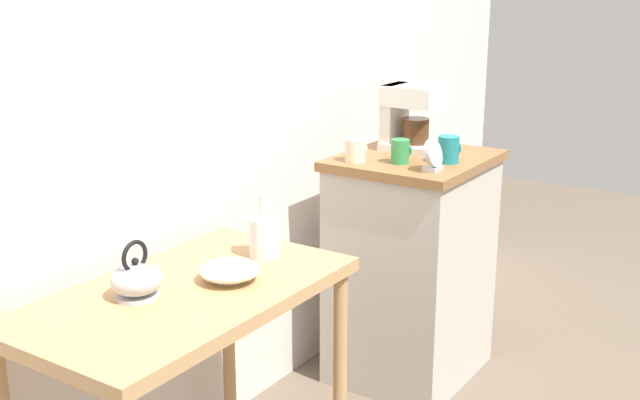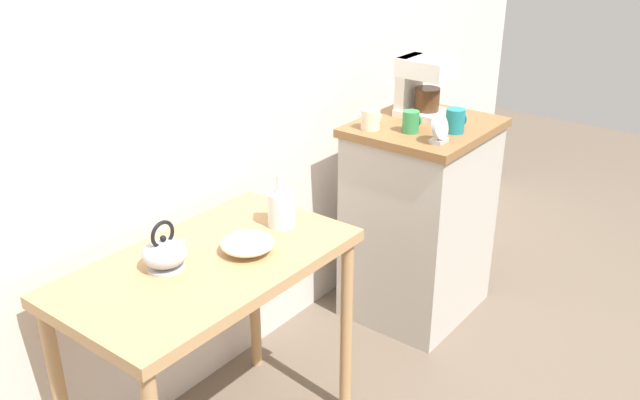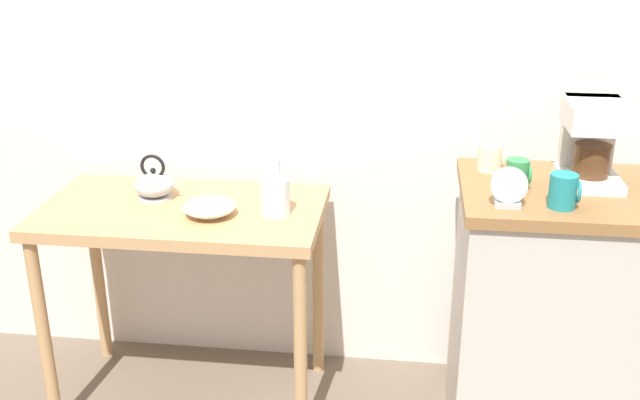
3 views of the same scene
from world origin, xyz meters
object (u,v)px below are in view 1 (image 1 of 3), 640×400
at_px(teakettle, 137,279).
at_px(coffee_maker, 408,115).
at_px(mug_tall_green, 400,151).
at_px(glass_carafe_vase, 265,235).
at_px(mug_small_cream, 356,150).
at_px(mug_dark_teal, 449,149).
at_px(bowl_stoneware, 230,270).
at_px(table_clock, 433,157).

relative_size(teakettle, coffee_maker, 0.65).
bearing_deg(mug_tall_green, teakettle, 173.27).
relative_size(glass_carafe_vase, mug_small_cream, 2.21).
height_order(teakettle, mug_tall_green, mug_tall_green).
bearing_deg(mug_tall_green, mug_dark_teal, -52.82).
xyz_separation_m(bowl_stoneware, table_clock, (0.93, -0.17, 0.17)).
xyz_separation_m(teakettle, coffee_maker, (1.43, -0.06, 0.24)).
bearing_deg(mug_dark_teal, coffee_maker, 63.87).
distance_m(mug_small_cream, table_clock, 0.31).
xyz_separation_m(teakettle, mug_tall_green, (1.20, -0.14, 0.14)).
bearing_deg(mug_small_cream, teakettle, -179.44).
height_order(teakettle, coffee_maker, coffee_maker).
distance_m(bowl_stoneware, mug_tall_green, 0.99).
height_order(glass_carafe_vase, mug_dark_teal, mug_dark_teal).
xyz_separation_m(bowl_stoneware, coffee_maker, (1.20, 0.07, 0.26)).
bearing_deg(mug_small_cream, mug_tall_green, -65.91).
xyz_separation_m(bowl_stoneware, mug_tall_green, (0.98, -0.01, 0.16)).
bearing_deg(bowl_stoneware, table_clock, -10.45).
xyz_separation_m(glass_carafe_vase, mug_small_cream, (0.69, 0.10, 0.13)).
bearing_deg(mug_tall_green, coffee_maker, 21.10).
distance_m(teakettle, mug_dark_teal, 1.35).
height_order(bowl_stoneware, table_clock, table_clock).
bearing_deg(bowl_stoneware, teakettle, 150.72).
xyz_separation_m(mug_tall_green, mug_dark_teal, (0.11, -0.15, 0.00)).
relative_size(mug_small_cream, table_clock, 0.73).
distance_m(coffee_maker, mug_dark_teal, 0.27).
bearing_deg(glass_carafe_vase, bowl_stoneware, -169.34).
distance_m(mug_dark_teal, mug_small_cream, 0.35).
bearing_deg(glass_carafe_vase, table_clock, -16.50).
distance_m(mug_tall_green, mug_dark_teal, 0.18).
distance_m(mug_dark_teal, table_clock, 0.16).
relative_size(teakettle, mug_small_cream, 1.97).
bearing_deg(coffee_maker, teakettle, 177.76).
bearing_deg(coffee_maker, bowl_stoneware, -176.57).
distance_m(glass_carafe_vase, mug_dark_teal, 0.90).
relative_size(bowl_stoneware, teakettle, 1.03).
bearing_deg(coffee_maker, mug_small_cream, 167.09).
relative_size(coffee_maker, table_clock, 2.21).
bearing_deg(glass_carafe_vase, teakettle, 168.84).
bearing_deg(glass_carafe_vase, mug_dark_teal, -12.92).
xyz_separation_m(glass_carafe_vase, mug_dark_teal, (0.87, -0.20, 0.13)).
xyz_separation_m(bowl_stoneware, glass_carafe_vase, (0.21, 0.04, 0.04)).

